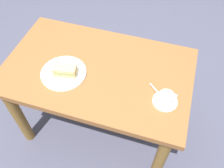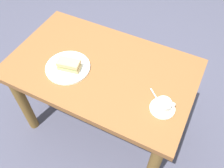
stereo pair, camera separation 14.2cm
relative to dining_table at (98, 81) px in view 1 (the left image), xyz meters
The scene contains 7 objects.
ground_plane 0.58m from the dining_table, ahead, with size 6.00×6.00×0.00m, color #464658.
dining_table is the anchor object (origin of this frame).
sandwich_plate 0.25m from the dining_table, 150.74° to the right, with size 0.28×0.28×0.01m, color white.
sandwich_front 0.26m from the dining_table, 146.62° to the right, with size 0.15×0.10×0.06m.
coffee_saucer 0.49m from the dining_table, 15.32° to the right, with size 0.14×0.14×0.01m, color white.
coffee_cup 0.50m from the dining_table, 15.19° to the right, with size 0.11×0.09×0.06m.
spoon 0.42m from the dining_table, 10.35° to the right, with size 0.08×0.07×0.01m.
Camera 1 is at (0.40, -0.95, 1.85)m, focal length 38.83 mm.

